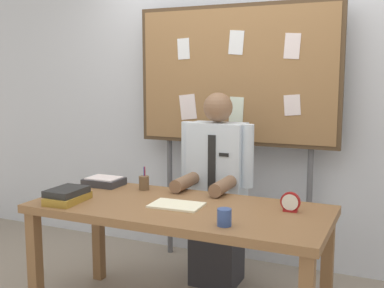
% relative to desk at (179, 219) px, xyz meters
% --- Properties ---
extents(back_wall, '(6.40, 0.08, 2.70)m').
position_rel_desk_xyz_m(back_wall, '(0.00, 1.21, 0.68)').
color(back_wall, silver).
rests_on(back_wall, ground_plane).
extents(desk, '(1.80, 0.79, 0.76)m').
position_rel_desk_xyz_m(desk, '(0.00, 0.00, 0.00)').
color(desk, brown).
rests_on(desk, ground_plane).
extents(person, '(0.55, 0.56, 1.42)m').
position_rel_desk_xyz_m(person, '(0.00, 0.63, -0.01)').
color(person, '#2D2D33').
rests_on(person, ground_plane).
extents(bulletin_board, '(1.62, 0.09, 2.07)m').
position_rel_desk_xyz_m(bulletin_board, '(0.00, 1.01, 0.84)').
color(bulletin_board, '#4C3823').
rests_on(bulletin_board, ground_plane).
extents(book_stack, '(0.20, 0.30, 0.09)m').
position_rel_desk_xyz_m(book_stack, '(-0.67, -0.21, 0.13)').
color(book_stack, olive).
rests_on(book_stack, desk).
extents(open_notebook, '(0.32, 0.22, 0.01)m').
position_rel_desk_xyz_m(open_notebook, '(-0.01, -0.02, 0.09)').
color(open_notebook, '#F4EFCC').
rests_on(open_notebook, desk).
extents(desk_clock, '(0.12, 0.04, 0.12)m').
position_rel_desk_xyz_m(desk_clock, '(0.64, 0.14, 0.14)').
color(desk_clock, maroon).
rests_on(desk_clock, desk).
extents(coffee_mug, '(0.08, 0.08, 0.09)m').
position_rel_desk_xyz_m(coffee_mug, '(0.39, -0.26, 0.13)').
color(coffee_mug, '#334C8C').
rests_on(coffee_mug, desk).
extents(pen_holder, '(0.07, 0.07, 0.16)m').
position_rel_desk_xyz_m(pen_holder, '(-0.39, 0.26, 0.14)').
color(pen_holder, brown).
rests_on(pen_holder, desk).
extents(paper_tray, '(0.26, 0.20, 0.06)m').
position_rel_desk_xyz_m(paper_tray, '(-0.72, 0.26, 0.11)').
color(paper_tray, '#333338').
rests_on(paper_tray, desk).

